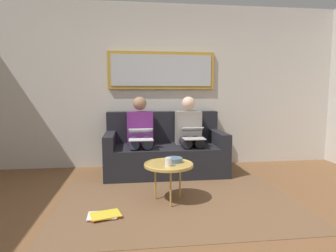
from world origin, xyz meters
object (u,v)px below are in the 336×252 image
at_px(couch, 165,151).
at_px(person_left, 189,132).
at_px(coffee_table, 169,165).
at_px(bowl, 174,160).
at_px(magazine_stack, 104,215).
at_px(framed_mirror, 162,70).
at_px(laptop_white, 141,135).
at_px(person_right, 140,133).
at_px(laptop_silver, 193,133).
at_px(cup, 168,162).

relative_size(couch, person_left, 1.53).
height_order(coffee_table, person_left, person_left).
height_order(coffee_table, bowl, bowl).
distance_m(coffee_table, magazine_stack, 0.84).
bearing_deg(magazine_stack, framed_mirror, -111.60).
bearing_deg(bowl, couch, -91.26).
distance_m(coffee_table, laptop_white, 0.97).
height_order(coffee_table, magazine_stack, coffee_table).
bearing_deg(person_right, laptop_silver, 162.10).
distance_m(bowl, magazine_stack, 0.95).
bearing_deg(framed_mirror, laptop_white, 62.25).
bearing_deg(laptop_white, person_left, -161.87).
xyz_separation_m(person_left, laptop_silver, (0.00, 0.24, 0.02)).
bearing_deg(person_left, coffee_table, 68.19).
bearing_deg(magazine_stack, cup, -160.52).
distance_m(person_right, laptop_white, 0.24).
distance_m(couch, laptop_white, 0.57).
bearing_deg(bowl, magazine_stack, 28.71).
xyz_separation_m(cup, person_right, (0.26, -1.24, 0.14)).
distance_m(cup, laptop_silver, 1.12).
bearing_deg(person_left, person_right, 0.00).
xyz_separation_m(couch, person_left, (-0.37, 0.07, 0.30)).
bearing_deg(laptop_silver, coffee_table, 63.24).
relative_size(couch, laptop_white, 5.18).
relative_size(bowl, magazine_stack, 0.58).
relative_size(framed_mirror, magazine_stack, 5.02).
distance_m(couch, cup, 1.32).
distance_m(couch, coffee_table, 1.22).
bearing_deg(laptop_silver, framed_mirror, -62.14).
bearing_deg(bowl, coffee_table, 49.59).
height_order(bowl, magazine_stack, bowl).
bearing_deg(laptop_white, coffee_table, 106.77).
relative_size(coffee_table, laptop_silver, 1.49).
relative_size(laptop_silver, person_right, 0.32).
height_order(couch, bowl, couch).
bearing_deg(person_left, couch, -10.49).
relative_size(laptop_silver, magazine_stack, 1.07).
bearing_deg(cup, person_left, -110.99).
distance_m(laptop_silver, magazine_stack, 1.78).
xyz_separation_m(cup, bowl, (-0.08, -0.17, -0.02)).
distance_m(bowl, person_right, 1.13).
distance_m(couch, laptop_silver, 0.57).
bearing_deg(cup, laptop_white, -75.62).
bearing_deg(laptop_silver, couch, -39.73).
xyz_separation_m(bowl, person_right, (0.34, -1.07, 0.16)).
bearing_deg(person_right, cup, 101.69).
bearing_deg(person_right, person_left, 180.00).
relative_size(cup, laptop_white, 0.27).
relative_size(person_left, magazine_stack, 3.36).
distance_m(laptop_silver, laptop_white, 0.73).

